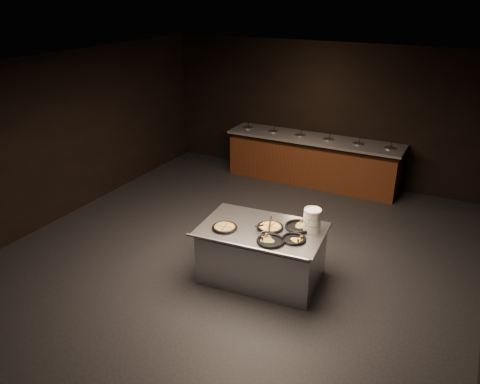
% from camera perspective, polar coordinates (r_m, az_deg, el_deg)
% --- Properties ---
extents(room, '(7.02, 8.02, 2.92)m').
position_cam_1_polar(room, '(6.70, -0.93, 2.32)').
color(room, black).
rests_on(room, ground).
extents(salad_bar, '(3.70, 0.83, 1.18)m').
position_cam_1_polar(salad_bar, '(10.13, 8.76, 3.50)').
color(salad_bar, '#502B13').
rests_on(salad_bar, ground).
extents(serving_counter, '(1.80, 1.24, 0.82)m').
position_cam_1_polar(serving_counter, '(6.74, 2.66, -7.60)').
color(serving_counter, silver).
rests_on(serving_counter, ground).
extents(plate_stack, '(0.24, 0.24, 0.32)m').
position_cam_1_polar(plate_stack, '(6.47, 8.79, -3.40)').
color(plate_stack, white).
rests_on(plate_stack, serving_counter).
extents(pan_veggie_whole, '(0.35, 0.35, 0.04)m').
position_cam_1_polar(pan_veggie_whole, '(6.51, -1.89, -4.32)').
color(pan_veggie_whole, black).
rests_on(pan_veggie_whole, serving_counter).
extents(pan_cheese_whole, '(0.37, 0.37, 0.04)m').
position_cam_1_polar(pan_cheese_whole, '(6.53, 3.71, -4.28)').
color(pan_cheese_whole, black).
rests_on(pan_cheese_whole, serving_counter).
extents(pan_cheese_slices_a, '(0.40, 0.40, 0.04)m').
position_cam_1_polar(pan_cheese_slices_a, '(6.59, 7.24, -4.17)').
color(pan_cheese_slices_a, black).
rests_on(pan_cheese_slices_a, serving_counter).
extents(pan_cheese_slices_b, '(0.38, 0.38, 0.04)m').
position_cam_1_polar(pan_cheese_slices_b, '(6.19, 3.76, -5.95)').
color(pan_cheese_slices_b, black).
rests_on(pan_cheese_slices_b, serving_counter).
extents(pan_veggie_slices, '(0.33, 0.33, 0.04)m').
position_cam_1_polar(pan_veggie_slices, '(6.27, 6.58, -5.69)').
color(pan_veggie_slices, black).
rests_on(pan_veggie_slices, serving_counter).
extents(server_left, '(0.19, 0.34, 0.17)m').
position_cam_1_polar(server_left, '(6.49, 3.67, -3.83)').
color(server_left, silver).
rests_on(server_left, serving_counter).
extents(server_right, '(0.30, 0.21, 0.16)m').
position_cam_1_polar(server_right, '(6.36, 2.61, -4.50)').
color(server_right, silver).
rests_on(server_right, serving_counter).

